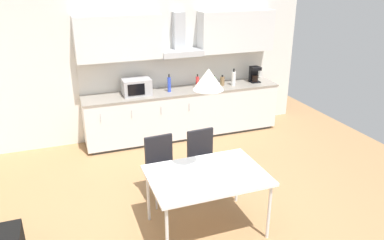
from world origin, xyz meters
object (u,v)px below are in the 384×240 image
object	(u,v)px
coffee_maker	(254,74)
bottle_green	(214,82)
chair_far_left	(161,162)
pendant_lamp	(208,79)
dining_table	(207,178)
bottle_brown	(222,81)
microwave	(136,87)
bottle_blue	(169,84)
bottle_white	(234,78)
bottle_red	(197,82)
chair_far_right	(203,155)

from	to	relation	value
coffee_maker	bottle_green	bearing A→B (deg)	-177.21
bottle_green	chair_far_left	bearing A→B (deg)	-129.67
bottle_green	pendant_lamp	xyz separation A→B (m)	(-1.24, -2.70, 0.86)
dining_table	pendant_lamp	xyz separation A→B (m)	(-0.00, 0.00, 1.15)
bottle_brown	dining_table	xyz separation A→B (m)	(-1.42, -2.73, -0.28)
microwave	pendant_lamp	size ratio (longest dim) A/B	1.50
microwave	coffee_maker	size ratio (longest dim) A/B	1.60
pendant_lamp	bottle_blue	bearing A→B (deg)	82.04
bottle_white	bottle_blue	distance (m)	1.25
microwave	bottle_white	size ratio (longest dim) A/B	1.52
bottle_red	bottle_green	xyz separation A→B (m)	(0.30, -0.05, -0.01)
microwave	pendant_lamp	xyz separation A→B (m)	(0.20, -2.71, 0.81)
chair_far_left	microwave	bearing A→B (deg)	86.95
bottle_blue	chair_far_left	world-z (taller)	bottle_blue
coffee_maker	bottle_white	world-z (taller)	bottle_white
dining_table	chair_far_right	bearing A→B (deg)	70.93
microwave	coffee_maker	distance (m)	2.30
bottle_green	bottle_blue	bearing A→B (deg)	-178.82
coffee_maker	bottle_white	distance (m)	0.49
bottle_red	microwave	bearing A→B (deg)	-178.05
bottle_brown	pendant_lamp	xyz separation A→B (m)	(-1.42, -2.73, 0.87)
bottle_white	chair_far_left	distance (m)	2.70
bottle_white	chair_far_left	world-z (taller)	bottle_white
coffee_maker	dining_table	bearing A→B (deg)	-127.49
microwave	pendant_lamp	distance (m)	2.84
bottle_red	pendant_lamp	size ratio (longest dim) A/B	0.78
bottle_brown	dining_table	bearing A→B (deg)	-117.55
bottle_white	bottle_brown	world-z (taller)	bottle_white
bottle_red	bottle_blue	xyz separation A→B (m)	(-0.56, -0.07, 0.03)
bottle_brown	dining_table	world-z (taller)	bottle_brown
microwave	chair_far_left	bearing A→B (deg)	-93.05
bottle_blue	bottle_red	bearing A→B (deg)	7.34
dining_table	pendant_lamp	world-z (taller)	pendant_lamp
bottle_white	chair_far_right	world-z (taller)	bottle_white
bottle_blue	bottle_brown	xyz separation A→B (m)	(1.05, 0.05, -0.05)
microwave	dining_table	distance (m)	2.74
chair_far_right	pendant_lamp	bearing A→B (deg)	-109.07
bottle_blue	pendant_lamp	size ratio (longest dim) A/B	1.00
bottle_blue	chair_far_right	bearing A→B (deg)	-92.62
coffee_maker	chair_far_right	bearing A→B (deg)	-133.64
coffee_maker	dining_table	world-z (taller)	coffee_maker
coffee_maker	bottle_blue	bearing A→B (deg)	-178.02
bottle_white	dining_table	distance (m)	3.14
microwave	dining_table	bearing A→B (deg)	-85.74
bottle_brown	chair_far_left	distance (m)	2.59
bottle_brown	dining_table	distance (m)	3.09
coffee_maker	microwave	bearing A→B (deg)	-179.34
coffee_maker	bottle_green	distance (m)	0.87
bottle_brown	bottle_blue	bearing A→B (deg)	-177.44
microwave	bottle_blue	distance (m)	0.58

